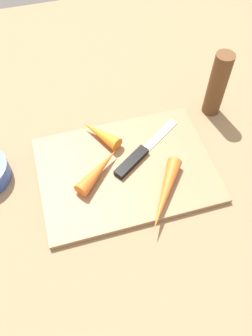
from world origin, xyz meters
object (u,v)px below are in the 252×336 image
(cutting_board, at_px, (126,170))
(carrot_medium, at_px, (99,172))
(knife, at_px, (136,158))
(pepper_grinder, at_px, (217,85))
(carrot_shortest, at_px, (100,134))
(carrot_longest, at_px, (165,194))

(cutting_board, distance_m, carrot_medium, 0.06)
(knife, xyz_separation_m, pepper_grinder, (-0.22, -0.10, 0.06))
(carrot_shortest, xyz_separation_m, pepper_grinder, (-0.28, -0.02, 0.05))
(cutting_board, bearing_deg, knife, -149.13)
(cutting_board, bearing_deg, carrot_medium, 4.21)
(carrot_medium, bearing_deg, carrot_longest, -77.92)
(pepper_grinder, bearing_deg, carrot_longest, 47.01)
(carrot_longest, height_order, pepper_grinder, pepper_grinder)
(carrot_shortest, bearing_deg, carrot_longest, 169.93)
(knife, xyz_separation_m, carrot_longest, (-0.03, 0.10, 0.01))
(knife, relative_size, carrot_shortest, 1.78)
(carrot_medium, relative_size, pepper_grinder, 0.76)
(carrot_shortest, bearing_deg, knife, -178.56)
(carrot_shortest, bearing_deg, carrot_medium, 130.09)
(knife, xyz_separation_m, carrot_medium, (0.08, 0.02, 0.01))
(carrot_shortest, xyz_separation_m, carrot_medium, (0.03, 0.10, -0.00))
(carrot_shortest, bearing_deg, cutting_board, 164.06)
(cutting_board, xyz_separation_m, carrot_medium, (0.06, 0.00, 0.02))
(cutting_board, distance_m, carrot_longest, 0.11)
(knife, xyz_separation_m, carrot_shortest, (0.06, -0.08, 0.01))
(knife, bearing_deg, carrot_longest, -109.48)
(carrot_medium, bearing_deg, carrot_shortest, 34.93)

